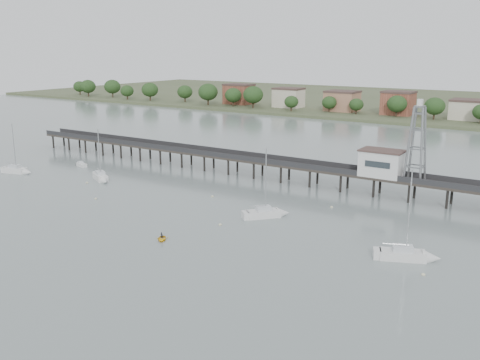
# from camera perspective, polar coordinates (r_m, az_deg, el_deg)

# --- Properties ---
(ground_plane) EXTENTS (500.00, 500.00, 0.00)m
(ground_plane) POSITION_cam_1_polar(r_m,az_deg,el_deg) (76.93, -19.95, -8.91)
(ground_plane) COLOR gray
(ground_plane) RESTS_ON ground
(pier) EXTENTS (150.00, 5.00, 5.50)m
(pier) POSITION_cam_1_polar(r_m,az_deg,el_deg) (119.43, 3.38, 1.87)
(pier) COLOR #2D2823
(pier) RESTS_ON ground
(pier_building) EXTENTS (8.40, 5.40, 5.30)m
(pier_building) POSITION_cam_1_polar(r_m,az_deg,el_deg) (108.83, 14.88, 1.77)
(pier_building) COLOR silver
(pier_building) RESTS_ON ground
(lattice_tower) EXTENTS (3.20, 3.20, 15.50)m
(lattice_tower) POSITION_cam_1_polar(r_m,az_deg,el_deg) (106.20, 18.34, 3.67)
(lattice_tower) COLOR slate
(lattice_tower) RESTS_ON ground
(sailboat_a) EXTENTS (7.72, 3.83, 12.35)m
(sailboat_a) POSITION_cam_1_polar(r_m,az_deg,el_deg) (135.73, -22.51, 0.93)
(sailboat_a) COLOR silver
(sailboat_a) RESTS_ON ground
(sailboat_d) EXTENTS (8.57, 5.47, 13.68)m
(sailboat_d) POSITION_cam_1_polar(r_m,az_deg,el_deg) (78.75, 17.90, -7.70)
(sailboat_d) COLOR silver
(sailboat_d) RESTS_ON ground
(sailboat_b) EXTENTS (7.44, 5.31, 12.15)m
(sailboat_b) POSITION_cam_1_polar(r_m,az_deg,el_deg) (122.13, -14.54, 0.19)
(sailboat_b) COLOR silver
(sailboat_b) RESTS_ON ground
(sailboat_c) EXTENTS (6.82, 7.30, 12.85)m
(sailboat_c) POSITION_cam_1_polar(r_m,az_deg,el_deg) (93.54, 3.19, -3.57)
(sailboat_c) COLOR silver
(sailboat_c) RESTS_ON ground
(white_tender) EXTENTS (3.63, 2.34, 1.31)m
(white_tender) POSITION_cam_1_polar(r_m,az_deg,el_deg) (138.57, -16.54, 1.57)
(white_tender) COLOR silver
(white_tender) RESTS_ON ground
(yellow_dinghy) EXTENTS (1.86, 1.53, 2.64)m
(yellow_dinghy) POSITION_cam_1_polar(r_m,az_deg,el_deg) (83.55, -8.34, -6.35)
(yellow_dinghy) COLOR yellow
(yellow_dinghy) RESTS_ON ground
(dinghy_occupant) EXTENTS (0.77, 1.09, 0.25)m
(dinghy_occupant) POSITION_cam_1_polar(r_m,az_deg,el_deg) (83.55, -8.34, -6.35)
(dinghy_occupant) COLOR black
(dinghy_occupant) RESTS_ON ground
(mooring_buoys) EXTENTS (75.09, 21.99, 0.39)m
(mooring_buoys) POSITION_cam_1_polar(r_m,az_deg,el_deg) (97.58, -2.89, -3.16)
(mooring_buoys) COLOR beige
(mooring_buoys) RESTS_ON ground
(far_shore) EXTENTS (500.00, 170.00, 10.40)m
(far_shore) POSITION_cam_1_polar(r_m,az_deg,el_deg) (288.07, 21.79, 7.45)
(far_shore) COLOR #475133
(far_shore) RESTS_ON ground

